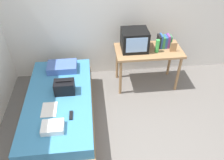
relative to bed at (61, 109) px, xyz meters
name	(u,v)px	position (x,y,z in m)	size (l,w,h in m)	color
ground_plane	(129,151)	(0.97, -0.70, -0.25)	(8.00, 8.00, 0.00)	slate
wall_back	(114,9)	(0.97, 1.30, 1.05)	(5.20, 0.10, 2.60)	silver
bed	(61,109)	(0.00, 0.00, 0.00)	(1.00, 2.00, 0.50)	#9E754C
desk	(148,54)	(1.53, 0.78, 0.41)	(1.16, 0.60, 0.75)	#9E754C
tv	(135,40)	(1.27, 0.82, 0.68)	(0.44, 0.39, 0.36)	black
water_bottle	(157,46)	(1.64, 0.69, 0.62)	(0.07, 0.07, 0.23)	green
book_row	(164,41)	(1.80, 0.84, 0.61)	(0.23, 0.16, 0.24)	black
picture_frame	(173,47)	(1.92, 0.68, 0.59)	(0.11, 0.02, 0.17)	#9E754C
pillow	(62,67)	(0.02, 0.69, 0.31)	(0.49, 0.33, 0.11)	#4766AD
handbag	(64,87)	(0.10, 0.09, 0.36)	(0.30, 0.20, 0.22)	black
magazine	(49,110)	(-0.10, -0.26, 0.26)	(0.21, 0.29, 0.01)	white
remote_dark	(71,115)	(0.20, -0.41, 0.27)	(0.04, 0.16, 0.02)	black
folded_towel	(53,127)	(-0.02, -0.61, 0.30)	(0.28, 0.22, 0.08)	white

